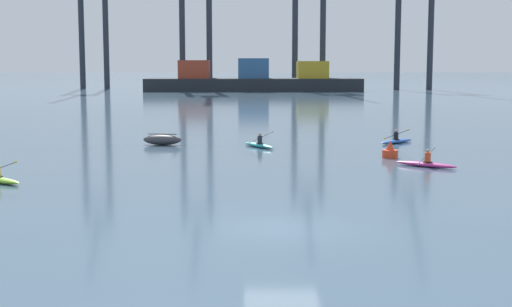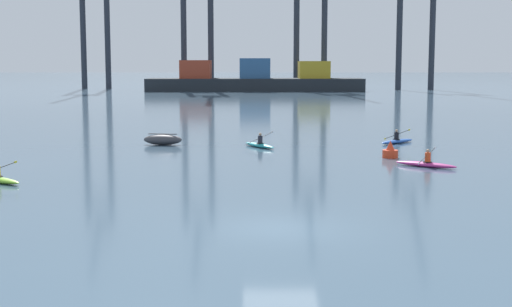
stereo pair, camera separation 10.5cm
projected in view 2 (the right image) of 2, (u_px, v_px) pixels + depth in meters
name	position (u px, v px, depth m)	size (l,w,h in m)	color
ground_plane	(281.00, 228.00, 23.74)	(800.00, 800.00, 0.00)	#425B70
container_barge	(255.00, 80.00, 140.16)	(41.78, 9.53, 6.34)	#1E2328
gantry_crane_east_mid	(311.00, 8.00, 146.05)	(6.90, 16.50, 33.82)	#232833
gantry_crane_east	(417.00, 8.00, 143.92)	(7.88, 18.60, 36.31)	#232833
capsized_dinghy	(163.00, 140.00, 47.91)	(2.74, 1.48, 0.76)	#38383D
channel_buoy	(390.00, 152.00, 41.42)	(0.90, 0.90, 1.00)	red
kayak_teal	(259.00, 145.00, 46.56)	(2.25, 3.23, 1.04)	teal
kayak_blue	(397.00, 141.00, 48.93)	(2.90, 2.76, 1.07)	#2856B2
kayak_magenta	(426.00, 164.00, 37.76)	(3.06, 2.54, 1.00)	#C13384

